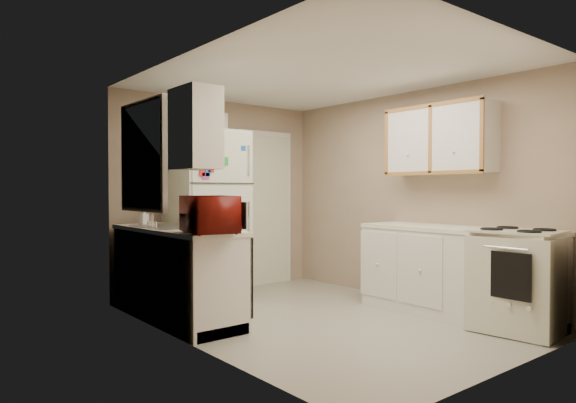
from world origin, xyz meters
TOP-DOWN VIEW (x-y plane):
  - floor at (0.00, 0.00)m, footprint 3.80×3.80m
  - ceiling at (0.00, 0.00)m, footprint 3.80×3.80m
  - wall_left at (-1.40, 0.00)m, footprint 3.80×3.80m
  - wall_right at (1.40, 0.00)m, footprint 3.80×3.80m
  - wall_back at (0.00, 1.90)m, footprint 2.80×2.80m
  - wall_front at (0.00, -1.90)m, footprint 2.80×2.80m
  - left_counter at (-1.10, 0.90)m, footprint 0.60×1.80m
  - dishwasher at (-0.81, 0.30)m, footprint 0.03×0.58m
  - sink at (-1.10, 1.05)m, footprint 0.54×0.74m
  - microwave at (-1.15, 0.15)m, footprint 0.64×0.45m
  - soap_bottle at (-1.15, 1.54)m, footprint 0.09×0.09m
  - window_blinds at (-1.36, 1.05)m, footprint 0.10×0.98m
  - upper_cabinet_left at (-1.25, 0.22)m, footprint 0.30×0.45m
  - refrigerator at (-0.40, 1.54)m, footprint 0.82×0.80m
  - cabinet_over_fridge at (-0.40, 1.75)m, footprint 0.70×0.30m
  - interior_door at (0.70, 1.86)m, footprint 0.86×0.06m
  - right_counter at (1.10, -0.80)m, footprint 0.60×2.00m
  - stove at (1.05, -1.46)m, footprint 0.67×0.78m
  - upper_cabinet_right at (1.25, -0.50)m, footprint 0.30×1.20m

SIDE VIEW (x-z plane):
  - floor at x=0.00m, z-range 0.00..0.00m
  - stove at x=1.05m, z-range 0.00..0.87m
  - left_counter at x=-1.10m, z-range 0.00..0.90m
  - right_counter at x=1.10m, z-range 0.00..0.90m
  - dishwasher at x=-0.81m, z-range 0.13..0.85m
  - sink at x=-1.10m, z-range 0.78..0.94m
  - refrigerator at x=-0.40m, z-range 0.00..1.95m
  - soap_bottle at x=-1.15m, z-range 0.91..1.09m
  - interior_door at x=0.70m, z-range -0.02..2.06m
  - microwave at x=-1.15m, z-range 0.86..1.24m
  - wall_left at x=-1.40m, z-range 1.20..1.20m
  - wall_right at x=1.40m, z-range 1.20..1.20m
  - wall_back at x=0.00m, z-range 1.20..1.20m
  - wall_front at x=0.00m, z-range 1.20..1.20m
  - window_blinds at x=-1.36m, z-range 1.06..2.14m
  - upper_cabinet_left at x=-1.25m, z-range 1.45..2.15m
  - upper_cabinet_right at x=1.25m, z-range 1.45..2.15m
  - cabinet_over_fridge at x=-0.40m, z-range 1.80..2.20m
  - ceiling at x=0.00m, z-range 2.40..2.40m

